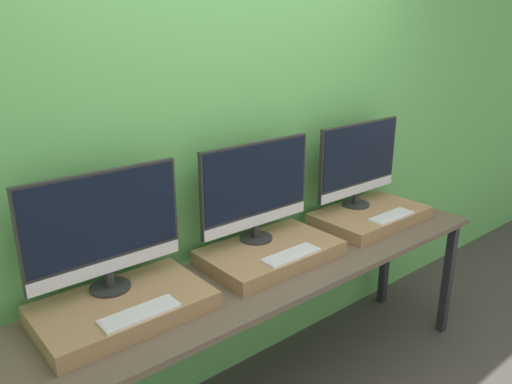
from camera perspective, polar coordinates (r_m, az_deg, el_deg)
wall_back at (r=2.59m, az=-2.70°, el=4.73°), size 8.00×0.04×2.60m
workbench at (r=2.53m, az=2.63°, el=-9.66°), size 2.61×0.60×0.79m
wooden_riser_left at (r=2.14m, az=-14.92°, el=-12.61°), size 0.68×0.42×0.07m
monitor_left at (r=2.10m, az=-16.96°, el=-3.83°), size 0.66×0.17×0.51m
keyboard_left at (r=2.00m, az=-13.15°, el=-13.32°), size 0.31×0.10×0.01m
wooden_riser_center at (r=2.52m, az=1.67°, el=-6.96°), size 0.68×0.42×0.07m
monitor_center at (r=2.48m, az=0.03°, el=0.51°), size 0.66×0.17×0.51m
keyboard_center at (r=2.41m, az=4.03°, el=-7.15°), size 0.31×0.10×0.01m
wooden_riser_right at (r=3.07m, az=12.90°, el=-2.69°), size 0.68×0.42×0.07m
monitor_right at (r=3.04m, az=11.66°, el=3.48°), size 0.66×0.17×0.51m
keyboard_right at (r=2.97m, az=15.22°, el=-2.65°), size 0.31×0.10×0.01m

